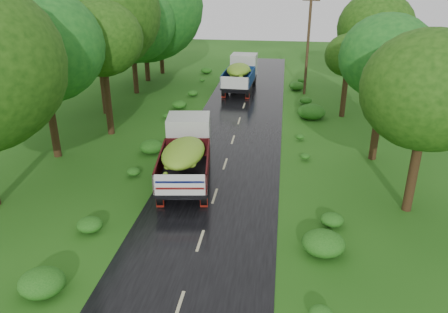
# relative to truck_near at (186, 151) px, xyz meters

# --- Properties ---
(ground) EXTENTS (120.00, 120.00, 0.00)m
(ground) POSITION_rel_truck_near_xyz_m (1.82, -9.79, -1.66)
(ground) COLOR #19490F
(ground) RESTS_ON ground
(road) EXTENTS (6.50, 80.00, 0.02)m
(road) POSITION_rel_truck_near_xyz_m (1.82, -4.79, -1.65)
(road) COLOR black
(road) RESTS_ON ground
(road_lines) EXTENTS (0.12, 69.60, 0.00)m
(road_lines) POSITION_rel_truck_near_xyz_m (1.82, -3.79, -1.64)
(road_lines) COLOR #BFB78C
(road_lines) RESTS_ON road
(truck_near) EXTENTS (3.39, 7.25, 2.93)m
(truck_near) POSITION_rel_truck_near_xyz_m (0.00, 0.00, 0.00)
(truck_near) COLOR black
(truck_near) RESTS_ON ground
(truck_far) EXTENTS (2.80, 7.17, 2.97)m
(truck_far) POSITION_rel_truck_near_xyz_m (1.00, 19.45, 0.02)
(truck_far) COLOR black
(truck_far) RESTS_ON ground
(utility_pole) EXTENTS (1.49, 0.64, 8.84)m
(utility_pole) POSITION_rel_truck_near_xyz_m (6.97, 18.69, 2.89)
(utility_pole) COLOR #382616
(utility_pole) RESTS_ON ground
(trees_left) EXTENTS (6.10, 33.38, 9.60)m
(trees_left) POSITION_rel_truck_near_xyz_m (-8.53, 12.24, 5.20)
(trees_left) COLOR black
(trees_left) RESTS_ON ground
(trees_right) EXTENTS (5.94, 23.79, 7.70)m
(trees_right) POSITION_rel_truck_near_xyz_m (11.27, 8.28, 4.12)
(trees_right) COLOR black
(trees_right) RESTS_ON ground
(shrubs) EXTENTS (11.90, 44.00, 0.70)m
(shrubs) POSITION_rel_truck_near_xyz_m (1.82, 4.21, -1.31)
(shrubs) COLOR #1A5714
(shrubs) RESTS_ON ground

